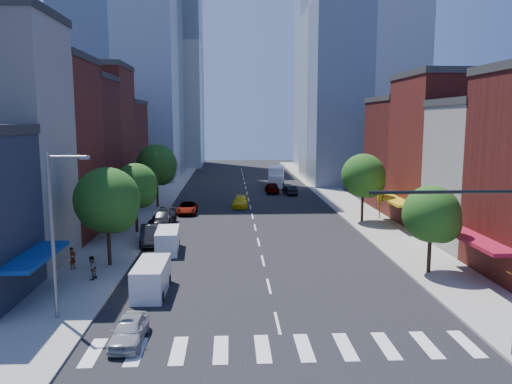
# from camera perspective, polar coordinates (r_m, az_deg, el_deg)

# --- Properties ---
(ground) EXTENTS (220.00, 220.00, 0.00)m
(ground) POSITION_cam_1_polar(r_m,az_deg,el_deg) (27.81, 2.48, -14.74)
(ground) COLOR black
(ground) RESTS_ON ground
(sidewalk_left) EXTENTS (5.00, 120.00, 0.15)m
(sidewalk_left) POSITION_cam_1_polar(r_m,az_deg,el_deg) (67.11, -11.52, -1.15)
(sidewalk_left) COLOR gray
(sidewalk_left) RESTS_ON ground
(sidewalk_right) EXTENTS (5.00, 120.00, 0.15)m
(sidewalk_right) POSITION_cam_1_polar(r_m,az_deg,el_deg) (68.03, 9.79, -0.98)
(sidewalk_right) COLOR gray
(sidewalk_right) RESTS_ON ground
(crosswalk) EXTENTS (19.00, 3.00, 0.01)m
(crosswalk) POSITION_cam_1_polar(r_m,az_deg,el_deg) (25.09, 3.16, -17.40)
(crosswalk) COLOR silver
(crosswalk) RESTS_ON ground
(bldg_left_2) EXTENTS (12.00, 9.00, 16.00)m
(bldg_left_2) POSITION_cam_1_polar(r_m,az_deg,el_deg) (49.65, -24.94, 4.19)
(bldg_left_2) COLOR maroon
(bldg_left_2) RESTS_ON ground
(bldg_left_3) EXTENTS (12.00, 8.00, 15.00)m
(bldg_left_3) POSITION_cam_1_polar(r_m,az_deg,el_deg) (57.63, -21.78, 4.34)
(bldg_left_3) COLOR #4A1512
(bldg_left_3) RESTS_ON ground
(bldg_left_4) EXTENTS (12.00, 9.00, 17.00)m
(bldg_left_4) POSITION_cam_1_polar(r_m,az_deg,el_deg) (65.68, -19.45, 5.74)
(bldg_left_4) COLOR maroon
(bldg_left_4) RESTS_ON ground
(bldg_left_5) EXTENTS (12.00, 10.00, 13.00)m
(bldg_left_5) POSITION_cam_1_polar(r_m,az_deg,el_deg) (74.93, -17.34, 4.56)
(bldg_left_5) COLOR #4A1512
(bldg_left_5) RESTS_ON ground
(bldg_right_1) EXTENTS (12.00, 8.00, 12.00)m
(bldg_right_1) POSITION_cam_1_polar(r_m,az_deg,el_deg) (47.05, 27.00, 1.43)
(bldg_right_1) COLOR beige
(bldg_right_1) RESTS_ON ground
(bldg_right_2) EXTENTS (12.00, 10.00, 15.00)m
(bldg_right_2) POSITION_cam_1_polar(r_m,az_deg,el_deg) (54.88, 22.43, 4.13)
(bldg_right_2) COLOR maroon
(bldg_right_2) RESTS_ON ground
(bldg_right_3) EXTENTS (12.00, 10.00, 13.00)m
(bldg_right_3) POSITION_cam_1_polar(r_m,az_deg,el_deg) (64.10, 18.57, 3.94)
(bldg_right_3) COLOR #4A1512
(bldg_right_3) RESTS_ON ground
(tower_ne) EXTENTS (18.00, 20.00, 60.00)m
(tower_ne) POSITION_cam_1_polar(r_m,az_deg,el_deg) (92.33, 11.92, 20.06)
(tower_ne) COLOR #9EA5AD
(tower_ne) RESTS_ON ground
(tower_far_w) EXTENTS (18.00, 18.00, 56.00)m
(tower_far_w) POSITION_cam_1_polar(r_m,az_deg,el_deg) (122.67, -10.64, 16.16)
(tower_far_w) COLOR #9EA5AD
(tower_far_w) RESTS_ON ground
(traffic_signal) EXTENTS (7.24, 2.24, 8.00)m
(traffic_signal) POSITION_cam_1_polar(r_m,az_deg,el_deg) (25.29, 26.89, -8.03)
(traffic_signal) COLOR black
(traffic_signal) RESTS_ON sidewalk_right
(streetlight) EXTENTS (2.25, 0.25, 9.00)m
(streetlight) POSITION_cam_1_polar(r_m,az_deg,el_deg) (28.62, -21.95, -3.60)
(streetlight) COLOR slate
(streetlight) RESTS_ON sidewalk_left
(tree_left_near) EXTENTS (4.80, 4.80, 7.30)m
(tree_left_near) POSITION_cam_1_polar(r_m,az_deg,el_deg) (37.94, -16.44, -1.17)
(tree_left_near) COLOR black
(tree_left_near) RESTS_ON sidewalk_left
(tree_left_mid) EXTENTS (4.20, 4.20, 6.65)m
(tree_left_mid) POSITION_cam_1_polar(r_m,az_deg,el_deg) (48.64, -13.45, 0.55)
(tree_left_mid) COLOR black
(tree_left_mid) RESTS_ON sidewalk_left
(tree_left_far) EXTENTS (5.00, 5.00, 7.75)m
(tree_left_far) POSITION_cam_1_polar(r_m,az_deg,el_deg) (62.29, -11.16, 2.90)
(tree_left_far) COLOR black
(tree_left_far) RESTS_ON sidewalk_left
(tree_right_near) EXTENTS (4.00, 4.00, 6.20)m
(tree_right_near) POSITION_cam_1_polar(r_m,az_deg,el_deg) (36.88, 19.65, -2.65)
(tree_right_near) COLOR black
(tree_right_near) RESTS_ON sidewalk_right
(tree_right_far) EXTENTS (4.60, 4.60, 7.20)m
(tree_right_far) POSITION_cam_1_polar(r_m,az_deg,el_deg) (53.65, 12.33, 1.66)
(tree_right_far) COLOR black
(tree_right_far) RESTS_ON sidewalk_right
(parked_car_front) EXTENTS (1.58, 3.81, 1.29)m
(parked_car_front) POSITION_cam_1_polar(r_m,az_deg,el_deg) (26.09, -14.30, -15.06)
(parked_car_front) COLOR #9D9DA2
(parked_car_front) RESTS_ON ground
(parked_car_second) EXTENTS (2.27, 5.15, 1.65)m
(parked_car_second) POSITION_cam_1_polar(r_m,az_deg,el_deg) (44.95, -11.92, -4.82)
(parked_car_second) COLOR black
(parked_car_second) RESTS_ON ground
(parked_car_third) EXTENTS (2.25, 4.80, 1.33)m
(parked_car_third) POSITION_cam_1_polar(r_m,az_deg,el_deg) (58.60, -7.85, -1.83)
(parked_car_third) COLOR #999999
(parked_car_third) RESTS_ON ground
(parked_car_rear) EXTENTS (2.67, 5.39, 1.50)m
(parked_car_rear) POSITION_cam_1_polar(r_m,az_deg,el_deg) (52.68, -10.59, -2.94)
(parked_car_rear) COLOR black
(parked_car_rear) RESTS_ON ground
(cargo_van_near) EXTENTS (1.97, 4.71, 2.00)m
(cargo_van_near) POSITION_cam_1_polar(r_m,az_deg,el_deg) (32.40, -11.90, -9.66)
(cargo_van_near) COLOR silver
(cargo_van_near) RESTS_ON ground
(cargo_van_far) EXTENTS (2.03, 4.54, 1.90)m
(cargo_van_far) POSITION_cam_1_polar(r_m,az_deg,el_deg) (42.07, -10.08, -5.51)
(cargo_van_far) COLOR white
(cargo_van_far) RESTS_ON ground
(taxi) EXTENTS (2.26, 4.81, 1.36)m
(taxi) POSITION_cam_1_polar(r_m,az_deg,el_deg) (62.41, -1.78, -1.13)
(taxi) COLOR yellow
(taxi) RESTS_ON ground
(traffic_car_oncoming) EXTENTS (1.91, 4.23, 1.35)m
(traffic_car_oncoming) POSITION_cam_1_polar(r_m,az_deg,el_deg) (72.99, 3.90, 0.23)
(traffic_car_oncoming) COLOR black
(traffic_car_oncoming) RESTS_ON ground
(traffic_car_far) EXTENTS (1.95, 4.73, 1.60)m
(traffic_car_far) POSITION_cam_1_polar(r_m,az_deg,el_deg) (74.49, 1.86, 0.50)
(traffic_car_far) COLOR #999999
(traffic_car_far) RESTS_ON ground
(box_truck) EXTENTS (3.24, 8.20, 3.21)m
(box_truck) POSITION_cam_1_polar(r_m,az_deg,el_deg) (81.95, 2.34, 1.72)
(box_truck) COLOR silver
(box_truck) RESTS_ON ground
(pedestrian_near) EXTENTS (0.57, 0.68, 1.60)m
(pedestrian_near) POSITION_cam_1_polar(r_m,az_deg,el_deg) (38.68, -20.21, -7.11)
(pedestrian_near) COLOR #999999
(pedestrian_near) RESTS_ON sidewalk_left
(pedestrian_far) EXTENTS (0.81, 0.93, 1.62)m
(pedestrian_far) POSITION_cam_1_polar(r_m,az_deg,el_deg) (35.75, -18.30, -8.24)
(pedestrian_far) COLOR #999999
(pedestrian_far) RESTS_ON sidewalk_left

